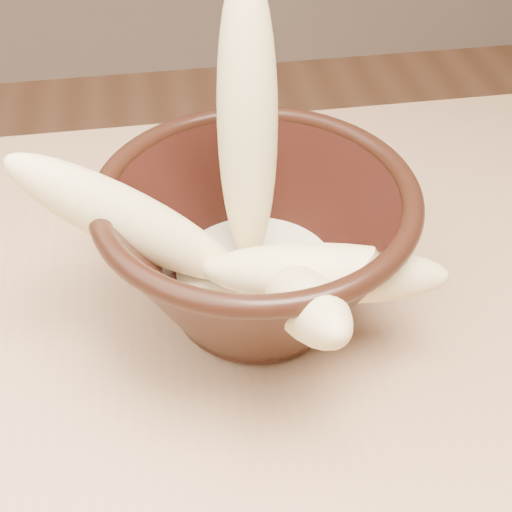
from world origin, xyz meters
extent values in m
cube|color=tan|center=(0.00, 0.00, 0.73)|extent=(1.20, 0.80, 0.04)
cylinder|color=black|center=(-0.03, 0.10, 0.76)|extent=(0.10, 0.10, 0.01)
cylinder|color=black|center=(-0.03, 0.10, 0.78)|extent=(0.10, 0.10, 0.01)
torus|color=black|center=(-0.03, 0.10, 0.87)|extent=(0.23, 0.23, 0.02)
cylinder|color=beige|center=(-0.03, 0.10, 0.79)|extent=(0.13, 0.13, 0.02)
ellipsoid|color=#F5DE91|center=(-0.03, 0.14, 0.90)|extent=(0.05, 0.09, 0.22)
ellipsoid|color=#F5DE91|center=(-0.12, 0.10, 0.85)|extent=(0.17, 0.05, 0.15)
ellipsoid|color=#F5DE91|center=(0.01, 0.06, 0.82)|extent=(0.18, 0.09, 0.05)
ellipsoid|color=#F5DE91|center=(-0.01, 0.02, 0.84)|extent=(0.05, 0.16, 0.11)
camera|label=1|loc=(-0.10, -0.29, 1.16)|focal=50.00mm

